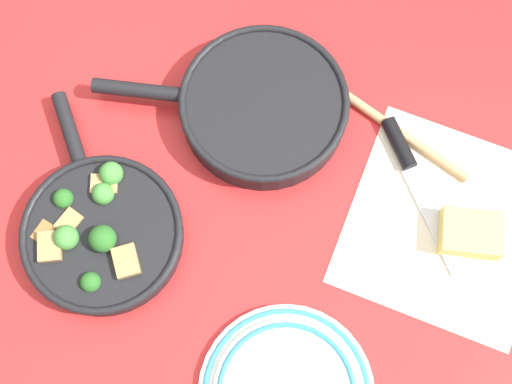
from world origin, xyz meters
The scene contains 8 objects.
ground_plane centered at (0.00, 0.00, 0.00)m, with size 14.00×14.00×0.00m, color #424C51.
dining_table_red centered at (0.00, 0.00, 0.68)m, with size 1.19×0.96×0.76m.
skillet_broccoli centered at (0.21, 0.11, 0.79)m, with size 0.27×0.33×0.07m.
skillet_eggs centered at (0.02, -0.14, 0.79)m, with size 0.41×0.27×0.05m.
wooden_spoon centered at (-0.12, -0.19, 0.77)m, with size 0.32×0.17×0.02m.
parchment_sheet centered at (-0.29, -0.02, 0.76)m, with size 0.33×0.35×0.00m.
grater_knife centered at (-0.23, -0.09, 0.77)m, with size 0.17×0.23×0.02m.
cheese_block centered at (-0.33, -0.01, 0.78)m, with size 0.10×0.08×0.04m.
Camera 1 is at (-0.07, 0.31, 1.82)m, focal length 50.00 mm.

